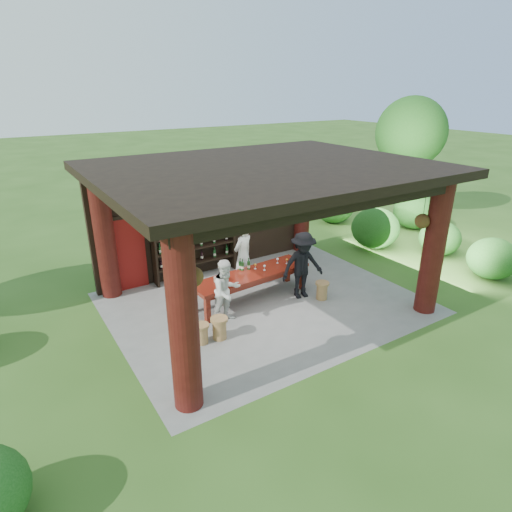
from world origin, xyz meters
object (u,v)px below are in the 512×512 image
stool_near_right (322,290)px  napkin_basket (220,279)px  host (243,255)px  guest_man (303,265)px  stool_near_left (219,328)px  tasting_table (251,277)px  stool_far_left (202,333)px  guest_woman (226,291)px  wine_shelf (194,241)px

stool_near_right → napkin_basket: size_ratio=1.81×
napkin_basket → host: bearing=37.4°
guest_man → napkin_basket: (-2.10, 0.51, -0.07)m
host → napkin_basket: bearing=17.7°
stool_near_left → guest_man: bearing=12.8°
tasting_table → guest_man: 1.35m
host → guest_man: (0.94, -1.40, -0.01)m
stool_far_left → guest_woman: bearing=30.1°
wine_shelf → stool_near_right: wine_shelf is taller
stool_near_right → stool_far_left: (-3.51, -0.19, -0.01)m
wine_shelf → host: wine_shelf is taller
wine_shelf → stool_far_left: (-1.38, -3.25, -0.84)m
stool_near_left → napkin_basket: (0.64, 1.13, 0.55)m
stool_near_right → guest_woman: 2.68m
tasting_table → guest_woman: 1.21m
wine_shelf → napkin_basket: (-0.33, -2.17, -0.26)m
guest_man → napkin_basket: bearing=175.8°
guest_man → wine_shelf: bearing=132.9°
wine_shelf → napkin_basket: 2.21m
tasting_table → napkin_basket: bearing=-177.1°
host → tasting_table: bearing=53.0°
stool_far_left → stool_near_left: bearing=-6.6°
tasting_table → stool_near_left: bearing=-142.7°
tasting_table → stool_near_right: (1.57, -0.94, -0.38)m
tasting_table → host: bearing=72.6°
stool_near_right → napkin_basket: 2.68m
napkin_basket → stool_near_left: bearing=-119.6°
stool_far_left → host: (2.21, 1.97, 0.65)m
stool_near_left → stool_far_left: size_ratio=1.12×
stool_near_left → guest_woman: (0.50, 0.57, 0.50)m
guest_woman → napkin_basket: (0.14, 0.56, 0.05)m
host → guest_woman: host is taller
host → guest_woman: bearing=28.3°
guest_man → tasting_table: bearing=164.7°
host → guest_man: host is taller
tasting_table → stool_far_left: (-1.95, -1.13, -0.39)m
wine_shelf → stool_far_left: bearing=-113.0°
host → stool_far_left: bearing=22.1°
stool_near_right → stool_far_left: bearing=-176.9°
napkin_basket → wine_shelf: bearing=81.3°
guest_man → guest_woman: bearing=-169.3°
stool_far_left → stool_near_right: bearing=3.1°
host → guest_man: bearing=104.2°
tasting_table → stool_far_left: size_ratio=7.28×
wine_shelf → guest_woman: wine_shelf is taller
host → stool_near_right: bearing=106.5°
guest_woman → napkin_basket: size_ratio=5.91×
stool_near_right → guest_woman: bearing=172.7°
stool_near_left → host: 2.78m
host → napkin_basket: size_ratio=6.85×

